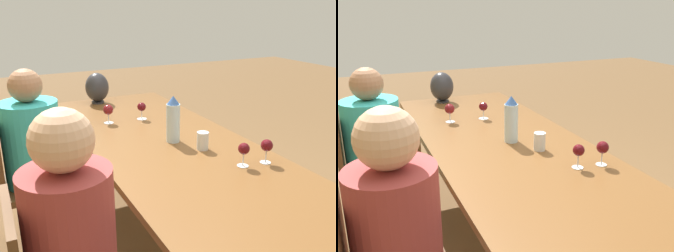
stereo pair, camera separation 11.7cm
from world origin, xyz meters
The scene contains 11 objects.
dining_table centered at (0.00, 0.00, 0.69)m, with size 2.65×0.92×0.75m.
water_bottle centered at (0.08, -0.03, 0.89)m, with size 0.08×0.08×0.28m.
water_tumbler centered at (-0.11, -0.12, 0.80)m, with size 0.07×0.07×0.10m.
vase centered at (1.17, 0.12, 0.88)m, with size 0.19×0.19×0.25m.
wine_glass_0 centered at (0.60, 0.21, 0.85)m, with size 0.07×0.07×0.13m.
wine_glass_1 centered at (0.59, -0.03, 0.84)m, with size 0.07×0.07×0.12m.
wine_glass_2 centered at (-0.42, -0.32, 0.85)m, with size 0.06×0.06×0.13m.
wine_glass_3 centered at (-0.40, -0.19, 0.84)m, with size 0.06×0.06×0.13m.
chair_far centered at (0.51, 0.81, 0.49)m, with size 0.44×0.44×0.90m.
person_near centered at (-0.59, 0.73, 0.66)m, with size 0.34×0.34×1.23m.
person_far centered at (0.51, 0.72, 0.63)m, with size 0.35×0.35×1.19m.
Camera 2 is at (-1.87, 0.83, 1.56)m, focal length 40.00 mm.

